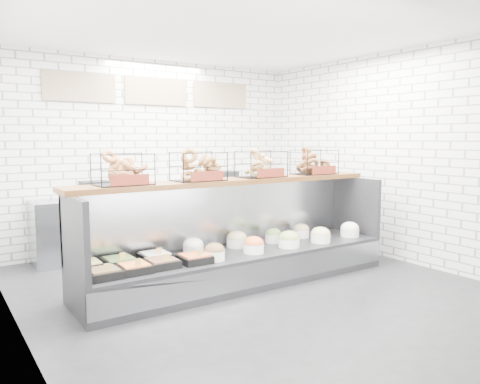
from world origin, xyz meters
TOP-DOWN VIEW (x-y plane):
  - ground at (0.00, 0.00)m, footprint 5.50×5.50m
  - room_shell at (0.00, 0.60)m, footprint 5.02×5.51m
  - display_case at (-0.02, 0.34)m, footprint 4.00×0.90m
  - bagel_shelf at (0.00, 0.52)m, footprint 4.10×0.50m
  - prep_counter at (-0.00, 2.43)m, footprint 4.00×0.60m

SIDE VIEW (x-z plane):
  - ground at x=0.00m, z-range 0.00..0.00m
  - display_case at x=-0.02m, z-range -0.27..0.93m
  - prep_counter at x=0.00m, z-range -0.13..1.07m
  - bagel_shelf at x=0.00m, z-range 1.18..1.59m
  - room_shell at x=0.00m, z-range 0.55..3.56m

